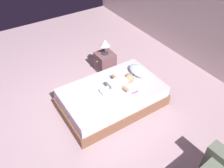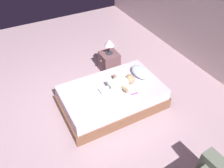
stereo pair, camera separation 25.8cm
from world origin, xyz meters
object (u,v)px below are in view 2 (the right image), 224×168
Objects in this scene: bed at (112,97)px; toothbrush at (135,93)px; pillow at (141,72)px; baby at (121,83)px; nightstand at (109,62)px; lamp at (109,43)px.

toothbrush is at bearing 42.91° from bed.
pillow is 0.50m from baby.
pillow is at bearing 12.78° from nightstand.
pillow is 1.38× the size of lamp.
toothbrush is 1.30m from nightstand.
toothbrush is (0.40, -0.37, -0.05)m from pillow.
pillow is at bearing 98.13° from bed.
pillow is at bearing 103.09° from baby.
bed is 4.02× the size of pillow.
nightstand is 0.47m from lamp.
pillow is 0.93m from nightstand.
bed is 0.71m from pillow.
lamp is at bearing 163.64° from baby.
lamp is (-1.27, 0.17, 0.26)m from toothbrush.
bed is 4.02× the size of nightstand.
lamp is (-0.97, 0.45, 0.48)m from bed.
lamp is (0.00, 0.00, 0.47)m from nightstand.
nightstand is at bearing 172.47° from toothbrush.
nightstand is 1.38× the size of lamp.
toothbrush is 1.31m from lamp.
baby is 4.40× the size of toothbrush.
baby is at bearing -16.36° from lamp.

